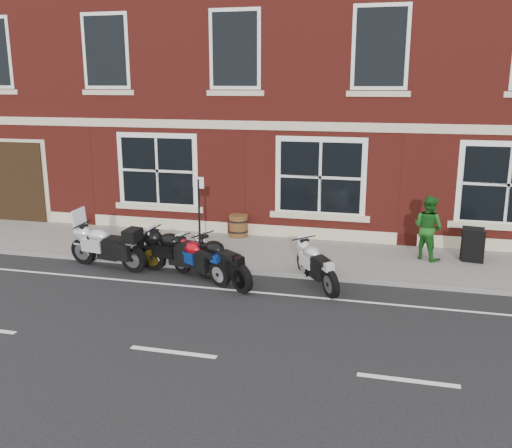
# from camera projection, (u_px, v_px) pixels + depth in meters

# --- Properties ---
(ground) EXTENTS (80.00, 80.00, 0.00)m
(ground) POSITION_uv_depth(u_px,v_px,m) (224.00, 293.00, 12.84)
(ground) COLOR black
(ground) RESTS_ON ground
(sidewalk) EXTENTS (30.00, 3.00, 0.12)m
(sidewalk) POSITION_uv_depth(u_px,v_px,m) (256.00, 252.00, 15.64)
(sidewalk) COLOR slate
(sidewalk) RESTS_ON ground
(kerb) EXTENTS (30.00, 0.16, 0.12)m
(kerb) POSITION_uv_depth(u_px,v_px,m) (241.00, 270.00, 14.16)
(kerb) COLOR slate
(kerb) RESTS_ON ground
(pub_building) EXTENTS (24.00, 12.00, 12.00)m
(pub_building) POSITION_uv_depth(u_px,v_px,m) (305.00, 43.00, 21.25)
(pub_building) COLOR maroon
(pub_building) RESTS_ON ground
(moto_touring_silver) EXTENTS (2.27, 0.65, 1.50)m
(moto_touring_silver) POSITION_uv_depth(u_px,v_px,m) (106.00, 244.00, 14.46)
(moto_touring_silver) COLOR black
(moto_touring_silver) RESTS_ON ground
(moto_sport_red) EXTENTS (1.81, 1.12, 0.91)m
(moto_sport_red) POSITION_uv_depth(u_px,v_px,m) (200.00, 258.00, 13.63)
(moto_sport_red) COLOR black
(moto_sport_red) RESTS_ON ground
(moto_sport_black) EXTENTS (2.28, 0.58, 1.03)m
(moto_sport_black) POSITION_uv_depth(u_px,v_px,m) (179.00, 251.00, 13.97)
(moto_sport_black) COLOR black
(moto_sport_black) RESTS_ON ground
(moto_sport_silver) EXTENTS (1.24, 1.85, 0.95)m
(moto_sport_silver) POSITION_uv_depth(u_px,v_px,m) (318.00, 264.00, 13.13)
(moto_sport_silver) COLOR black
(moto_sport_silver) RESTS_ON ground
(moto_naked_black) EXTENTS (1.84, 1.48, 1.00)m
(moto_naked_black) POSITION_uv_depth(u_px,v_px,m) (222.00, 259.00, 13.34)
(moto_naked_black) COLOR black
(moto_naked_black) RESTS_ON ground
(pedestrian_right) EXTENTS (1.03, 1.00, 1.67)m
(pedestrian_right) POSITION_uv_depth(u_px,v_px,m) (428.00, 228.00, 14.72)
(pedestrian_right) COLOR #175318
(pedestrian_right) RESTS_ON sidewalk
(a_board_sign) EXTENTS (0.59, 0.44, 0.90)m
(a_board_sign) POSITION_uv_depth(u_px,v_px,m) (473.00, 245.00, 14.51)
(a_board_sign) COLOR black
(a_board_sign) RESTS_ON sidewalk
(barrel_planter) EXTENTS (0.59, 0.59, 0.66)m
(barrel_planter) POSITION_uv_depth(u_px,v_px,m) (238.00, 226.00, 16.98)
(barrel_planter) COLOR #512615
(barrel_planter) RESTS_ON sidewalk
(parking_sign) EXTENTS (0.30, 0.06, 2.11)m
(parking_sign) POSITION_uv_depth(u_px,v_px,m) (199.00, 211.00, 14.90)
(parking_sign) COLOR black
(parking_sign) RESTS_ON sidewalk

